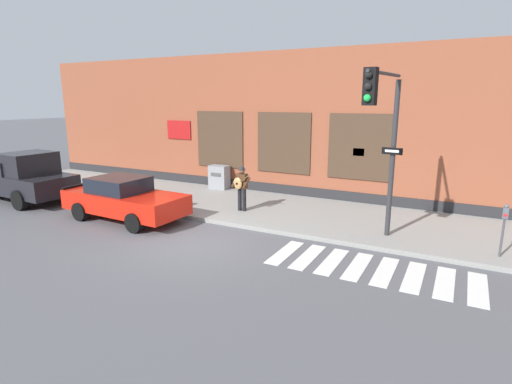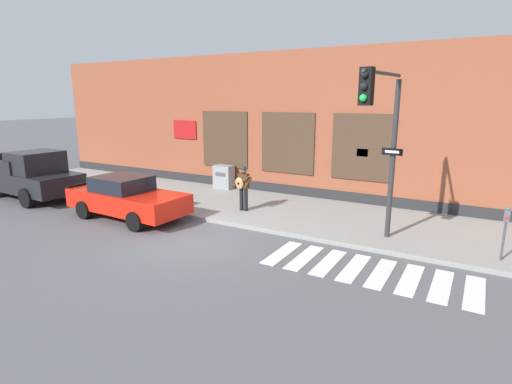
{
  "view_description": "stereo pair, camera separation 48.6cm",
  "coord_description": "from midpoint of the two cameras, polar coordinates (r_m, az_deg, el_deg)",
  "views": [
    {
      "loc": [
        6.95,
        -9.19,
        4.2
      ],
      "look_at": [
        1.0,
        2.14,
        1.24
      ],
      "focal_mm": 28.0,
      "sensor_mm": 36.0,
      "label": 1
    },
    {
      "loc": [
        7.38,
        -8.96,
        4.2
      ],
      "look_at": [
        1.0,
        2.14,
        1.24
      ],
      "focal_mm": 28.0,
      "sensor_mm": 36.0,
      "label": 2
    }
  ],
  "objects": [
    {
      "name": "sidewalk",
      "position": [
        15.66,
        1.53,
        -2.25
      ],
      "size": [
        28.0,
        4.77,
        0.14
      ],
      "color": "gray",
      "rests_on": "ground"
    },
    {
      "name": "crosswalk",
      "position": [
        10.68,
        16.9,
        -10.69
      ],
      "size": [
        5.2,
        1.9,
        0.01
      ],
      "color": "silver",
      "rests_on": "ground"
    },
    {
      "name": "red_car",
      "position": [
        15.02,
        -17.12,
        -0.76
      ],
      "size": [
        4.67,
        2.11,
        1.53
      ],
      "color": "red",
      "rests_on": "ground"
    },
    {
      "name": "traffic_light",
      "position": [
        11.31,
        18.86,
        8.68
      ],
      "size": [
        0.74,
        2.62,
        4.8
      ],
      "color": "#2D2D30",
      "rests_on": "sidewalk"
    },
    {
      "name": "utility_box",
      "position": [
        18.68,
        -3.88,
        2.18
      ],
      "size": [
        0.89,
        0.57,
        1.09
      ],
      "color": "gray",
      "rests_on": "sidewalk"
    },
    {
      "name": "ground_plane",
      "position": [
        12.3,
        -7.94,
        -7.06
      ],
      "size": [
        160.0,
        160.0,
        0.0
      ],
      "primitive_type": "plane",
      "color": "#56565B"
    },
    {
      "name": "red_truck",
      "position": [
        19.65,
        -28.99,
        2.19
      ],
      "size": [
        5.47,
        2.32,
        2.1
      ],
      "color": "black",
      "rests_on": "ground"
    },
    {
      "name": "building_backdrop",
      "position": [
        19.11,
        7.94,
        9.61
      ],
      "size": [
        28.0,
        4.06,
        6.21
      ],
      "color": "brown",
      "rests_on": "ground"
    },
    {
      "name": "parking_meter",
      "position": [
        12.11,
        33.05,
        -4.02
      ],
      "size": [
        0.13,
        0.11,
        1.44
      ],
      "color": "#47474C",
      "rests_on": "sidewalk"
    },
    {
      "name": "busker",
      "position": [
        14.76,
        -0.94,
        0.9
      ],
      "size": [
        0.7,
        0.51,
        1.67
      ],
      "color": "black",
      "rests_on": "sidewalk"
    }
  ]
}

